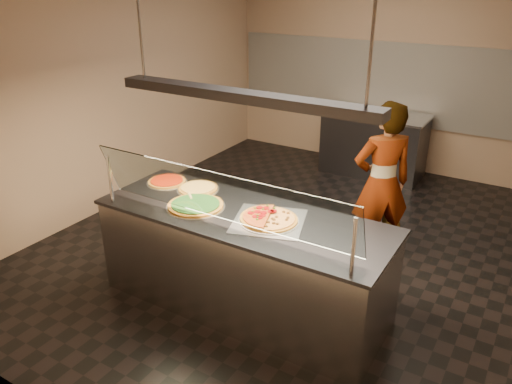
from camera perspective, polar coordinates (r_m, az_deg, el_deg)
The scene contains 19 objects.
ground at distance 5.75m, azimuth 4.21°, elevation -5.82°, with size 5.00×6.00×0.02m, color black.
wall_back at distance 7.92m, azimuth 14.93°, elevation 13.41°, with size 5.00×0.02×3.00m, color #A18268.
wall_front at distance 2.98m, azimuth -22.68°, elevation -4.63°, with size 5.00×0.02×3.00m, color #A18268.
wall_left at distance 6.65m, azimuth -15.33°, elevation 11.49°, with size 0.02×6.00×3.00m, color #A18268.
tile_band at distance 7.93m, azimuth 14.71°, elevation 11.97°, with size 4.90×0.02×1.20m, color silver.
serving_counter at distance 4.50m, azimuth -1.45°, elevation -7.86°, with size 2.61×0.94×0.93m.
sneeze_guard at distance 3.89m, azimuth -4.29°, elevation -0.57°, with size 2.37×0.18×0.54m.
perforated_tray at distance 4.15m, azimuth 1.48°, elevation -3.28°, with size 0.73×0.73×0.01m.
half_pizza_pepperoni at distance 4.19m, azimuth 0.14°, elevation -2.56°, with size 0.37×0.53×0.05m.
half_pizza_sausage at distance 4.09m, azimuth 2.90°, elevation -3.40°, with size 0.37×0.53×0.04m.
pizza_spinach at distance 4.43m, azimuth -6.90°, elevation -1.48°, with size 0.52×0.52×0.03m.
pizza_cheese at distance 4.78m, azimuth -6.61°, elevation 0.46°, with size 0.40×0.40×0.03m.
pizza_tomato at distance 4.99m, azimuth -10.10°, elevation 1.25°, with size 0.39×0.39×0.03m.
pizza_spatula at distance 4.55m, azimuth -6.91°, elevation -0.62°, with size 0.29×0.17×0.02m.
prep_table at distance 7.73m, azimuth 13.30°, elevation 5.40°, with size 1.50×0.74×0.93m.
worker at distance 5.23m, azimuth 14.17°, elevation 0.94°, with size 0.62×0.41×1.71m, color black.
heat_lamp_housing at distance 3.93m, azimuth -1.67°, elevation 10.90°, with size 2.30×0.18×0.08m, color #333338.
lamp_rod_left at distance 4.46m, azimuth -13.23°, elevation 18.97°, with size 0.02×0.02×1.01m, color #B7B7BC.
lamp_rod_right at distance 3.40m, azimuth 13.22°, elevation 17.62°, with size 0.02×0.02×1.01m, color #B7B7BC.
Camera 1 is at (2.23, -4.47, 2.83)m, focal length 35.00 mm.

